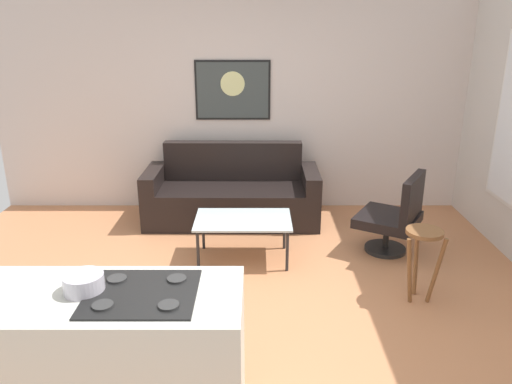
# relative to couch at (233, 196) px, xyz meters

# --- Properties ---
(ground) EXTENTS (6.40, 6.40, 0.04)m
(ground) POSITION_rel_couch_xyz_m (0.26, -1.91, -0.32)
(ground) COLOR #BB784E
(back_wall) EXTENTS (6.40, 0.05, 2.80)m
(back_wall) POSITION_rel_couch_xyz_m (0.26, 0.52, 1.10)
(back_wall) COLOR beige
(back_wall) RESTS_ON ground
(couch) EXTENTS (2.05, 0.82, 0.90)m
(couch) POSITION_rel_couch_xyz_m (0.00, 0.00, 0.00)
(couch) COLOR black
(couch) RESTS_ON ground
(coffee_table) EXTENTS (0.95, 0.60, 0.44)m
(coffee_table) POSITION_rel_couch_xyz_m (0.16, -1.07, 0.10)
(coffee_table) COLOR silver
(coffee_table) RESTS_ON ground
(armchair) EXTENTS (0.81, 0.82, 0.86)m
(armchair) POSITION_rel_couch_xyz_m (1.71, -0.91, 0.10)
(armchair) COLOR black
(armchair) RESTS_ON ground
(bar_stool) EXTENTS (0.35, 0.35, 0.65)m
(bar_stool) POSITION_rel_couch_xyz_m (1.69, -1.84, 0.19)
(bar_stool) COLOR brown
(bar_stool) RESTS_ON ground
(kitchen_counter) EXTENTS (1.71, 0.66, 0.91)m
(kitchen_counter) POSITION_rel_couch_xyz_m (-0.64, -3.27, 0.14)
(kitchen_counter) COLOR silver
(kitchen_counter) RESTS_ON ground
(mixing_bowl) EXTENTS (0.22, 0.22, 0.10)m
(mixing_bowl) POSITION_rel_couch_xyz_m (-0.66, -3.24, 0.63)
(mixing_bowl) COLOR silver
(mixing_bowl) RESTS_ON kitchen_counter
(wall_painting) EXTENTS (0.91, 0.03, 0.72)m
(wall_painting) POSITION_rel_couch_xyz_m (0.00, 0.47, 1.20)
(wall_painting) COLOR black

